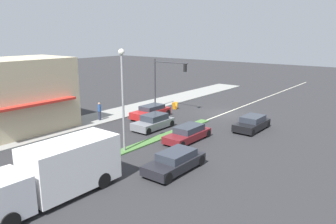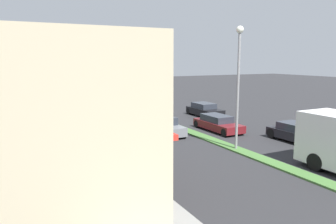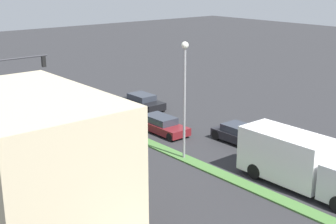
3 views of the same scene
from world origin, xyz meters
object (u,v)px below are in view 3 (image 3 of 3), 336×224
traffic_signal_main (9,80)px  street_lamp (185,86)px  warning_aframe_sign (17,121)px  sedan_dark (242,135)px  suv_grey (105,134)px  suv_black (143,102)px  sedan_maroon (161,125)px  pedestrian (32,153)px  delivery_truck (299,161)px  hatchback_red (49,132)px

traffic_signal_main → street_lamp: (-6.12, 12.31, 0.88)m
street_lamp → warning_aframe_sign: size_ratio=8.80×
sedan_dark → suv_grey: size_ratio=1.09×
suv_black → sedan_maroon: size_ratio=0.92×
pedestrian → delivery_truck: size_ratio=0.24×
warning_aframe_sign → suv_black: bearing=167.7°
sedan_maroon → hatchback_red: 8.09m
pedestrian → sedan_maroon: pedestrian is taller
street_lamp → delivery_truck: bearing=107.4°
delivery_truck → suv_black: 18.27m
pedestrian → warning_aframe_sign: size_ratio=2.12×
suv_black → pedestrian: bearing=26.3°
suv_black → warning_aframe_sign: bearing=-12.3°
traffic_signal_main → pedestrian: bearing=75.6°
traffic_signal_main → sedan_maroon: traffic_signal_main is taller
pedestrian → sedan_maroon: size_ratio=0.39×
suv_black → sedan_dark: size_ratio=0.94×
warning_aframe_sign → traffic_signal_main: bearing=55.7°
pedestrian → suv_grey: 6.07m
warning_aframe_sign → sedan_dark: (-10.45, 13.75, 0.19)m
pedestrian → hatchback_red: 5.19m
traffic_signal_main → suv_black: (-11.12, 1.28, -3.29)m
warning_aframe_sign → sedan_maroon: bearing=132.6°
pedestrian → sedan_dark: bearing=159.2°
sedan_dark → suv_grey: bearing=-41.0°
delivery_truck → traffic_signal_main: bearing=-66.7°
traffic_signal_main → suv_grey: bearing=121.1°
warning_aframe_sign → hatchback_red: size_ratio=0.19×
sedan_dark → hatchback_red: bearing=-42.3°
warning_aframe_sign → pedestrian: bearing=73.0°
suv_grey → hatchback_red: size_ratio=0.90×
street_lamp → pedestrian: (8.13, -4.54, -3.72)m
street_lamp → pedestrian: street_lamp is taller
pedestrian → delivery_truck: bearing=131.8°
street_lamp → warning_aframe_sign: 15.02m
delivery_truck → suv_grey: 13.57m
hatchback_red → street_lamp: bearing=120.0°
street_lamp → delivery_truck: size_ratio=0.98×
warning_aframe_sign → hatchback_red: bearing=95.6°
delivery_truck → sedan_dark: size_ratio=1.69×
traffic_signal_main → street_lamp: bearing=116.4°
pedestrian → warning_aframe_sign: (-2.67, -8.77, -0.63)m
sedan_dark → suv_black: bearing=-90.0°
traffic_signal_main → hatchback_red: traffic_signal_main is taller
street_lamp → pedestrian: size_ratio=4.16×
traffic_signal_main → hatchback_red: 5.02m
warning_aframe_sign → suv_grey: (-3.25, 7.50, 0.21)m
sedan_maroon → hatchback_red: size_ratio=1.00×
suv_grey → hatchback_red: bearing=-45.5°
sedan_dark → hatchback_red: hatchback_red is taller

